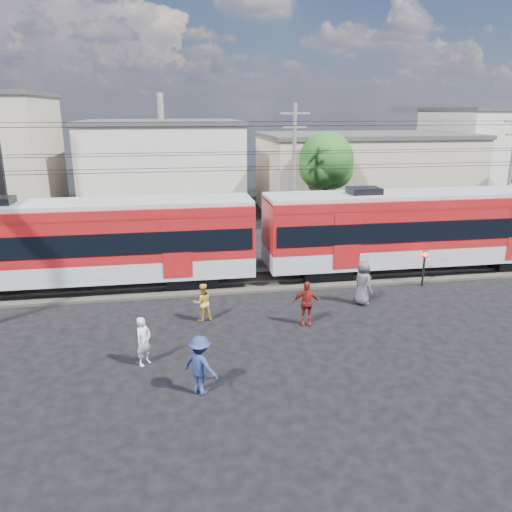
{
  "coord_description": "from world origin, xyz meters",
  "views": [
    {
      "loc": [
        -1.42,
        -14.91,
        8.1
      ],
      "look_at": [
        1.96,
        5.0,
        2.17
      ],
      "focal_mm": 35.0,
      "sensor_mm": 36.0,
      "label": 1
    }
  ],
  "objects_px": {
    "pedestrian_a": "(144,341)",
    "crossing_signal": "(424,262)",
    "car_silver": "(506,229)",
    "commuter_train": "(81,240)",
    "pedestrian_c": "(200,365)"
  },
  "relations": [
    {
      "from": "pedestrian_c",
      "to": "car_silver",
      "type": "xyz_separation_m",
      "value": [
        20.51,
        14.91,
        -0.17
      ]
    },
    {
      "from": "car_silver",
      "to": "pedestrian_c",
      "type": "bearing_deg",
      "value": 136.58
    },
    {
      "from": "pedestrian_c",
      "to": "crossing_signal",
      "type": "relative_size",
      "value": 1.05
    },
    {
      "from": "pedestrian_c",
      "to": "car_silver",
      "type": "distance_m",
      "value": 25.36
    },
    {
      "from": "pedestrian_a",
      "to": "car_silver",
      "type": "relative_size",
      "value": 0.38
    },
    {
      "from": "commuter_train",
      "to": "pedestrian_c",
      "type": "height_order",
      "value": "commuter_train"
    },
    {
      "from": "pedestrian_a",
      "to": "crossing_signal",
      "type": "xyz_separation_m",
      "value": [
        12.74,
        5.56,
        0.38
      ]
    },
    {
      "from": "pedestrian_a",
      "to": "crossing_signal",
      "type": "height_order",
      "value": "crossing_signal"
    },
    {
      "from": "commuter_train",
      "to": "pedestrian_c",
      "type": "xyz_separation_m",
      "value": [
        4.74,
        -9.71,
        -1.49
      ]
    },
    {
      "from": "pedestrian_a",
      "to": "pedestrian_c",
      "type": "bearing_deg",
      "value": -100.71
    },
    {
      "from": "pedestrian_a",
      "to": "commuter_train",
      "type": "bearing_deg",
      "value": 61.02
    },
    {
      "from": "pedestrian_c",
      "to": "crossing_signal",
      "type": "bearing_deg",
      "value": -103.8
    },
    {
      "from": "crossing_signal",
      "to": "car_silver",
      "type": "bearing_deg",
      "value": 37.48
    },
    {
      "from": "pedestrian_c",
      "to": "crossing_signal",
      "type": "xyz_separation_m",
      "value": [
        11.01,
        7.63,
        0.3
      ]
    },
    {
      "from": "commuter_train",
      "to": "car_silver",
      "type": "bearing_deg",
      "value": 11.64
    }
  ]
}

